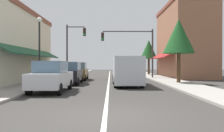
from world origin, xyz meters
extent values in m
plane|color=#33302D|center=(0.00, 18.00, 0.00)|extent=(80.00, 80.00, 0.00)
cube|color=gray|center=(-5.50, 18.00, 0.06)|extent=(2.60, 56.00, 0.12)
cube|color=gray|center=(5.50, 18.00, 0.06)|extent=(2.60, 56.00, 0.12)
cube|color=silver|center=(0.00, 18.00, 0.00)|extent=(0.14, 52.00, 0.01)
cube|color=beige|center=(-8.90, 12.00, 2.98)|extent=(4.19, 14.00, 5.96)
cube|color=brown|center=(-8.90, 12.00, 6.16)|extent=(4.39, 14.20, 0.40)
cube|color=slate|center=(-6.86, 12.00, 1.40)|extent=(0.08, 10.64, 1.80)
cube|color=#194C2D|center=(-6.25, 12.00, 2.60)|extent=(1.27, 11.76, 0.73)
cube|color=slate|center=(-6.86, 8.92, 4.29)|extent=(0.08, 1.10, 1.30)
cube|color=slate|center=(-6.86, 15.08, 4.29)|extent=(0.08, 1.10, 1.30)
cube|color=#8E5B42|center=(9.00, 20.00, 4.14)|extent=(4.39, 10.00, 8.28)
cube|color=brown|center=(9.00, 20.00, 8.48)|extent=(4.59, 10.20, 0.40)
cube|color=slate|center=(6.86, 20.00, 1.40)|extent=(0.08, 7.60, 1.80)
cube|color=maroon|center=(6.25, 20.00, 2.60)|extent=(1.27, 8.40, 0.73)
cube|color=slate|center=(6.86, 17.80, 5.96)|extent=(0.08, 1.10, 1.30)
cube|color=slate|center=(6.86, 22.20, 5.96)|extent=(0.08, 1.10, 1.30)
cube|color=#B7BABF|center=(-3.22, 5.92, 0.71)|extent=(1.78, 4.12, 0.80)
cube|color=slate|center=(-3.22, 5.82, 1.44)|extent=(1.55, 2.02, 0.66)
cylinder|color=black|center=(-3.99, 7.29, 0.31)|extent=(0.21, 0.62, 0.62)
cylinder|color=black|center=(-2.41, 7.26, 0.31)|extent=(0.21, 0.62, 0.62)
cylinder|color=black|center=(-4.03, 4.58, 0.31)|extent=(0.21, 0.62, 0.62)
cylinder|color=black|center=(-2.45, 4.56, 0.31)|extent=(0.21, 0.62, 0.62)
cube|color=black|center=(-3.11, 10.98, 0.71)|extent=(1.78, 4.13, 0.80)
cube|color=slate|center=(-3.11, 10.88, 1.44)|extent=(1.55, 2.02, 0.66)
cylinder|color=black|center=(-3.92, 12.32, 0.31)|extent=(0.21, 0.62, 0.62)
cylinder|color=black|center=(-2.34, 12.35, 0.31)|extent=(0.21, 0.62, 0.62)
cylinder|color=black|center=(-3.88, 9.62, 0.31)|extent=(0.21, 0.62, 0.62)
cylinder|color=black|center=(-2.30, 9.64, 0.31)|extent=(0.21, 0.62, 0.62)
cube|color=brown|center=(-3.10, 15.54, 0.71)|extent=(1.81, 4.14, 0.80)
cube|color=slate|center=(-3.10, 15.44, 1.44)|extent=(1.56, 2.03, 0.66)
cylinder|color=black|center=(-3.92, 16.88, 0.31)|extent=(0.21, 0.62, 0.62)
cylinder|color=black|center=(-2.34, 16.91, 0.31)|extent=(0.21, 0.62, 0.62)
cylinder|color=black|center=(-3.86, 14.17, 0.31)|extent=(0.21, 0.62, 0.62)
cylinder|color=black|center=(-2.28, 14.21, 0.31)|extent=(0.21, 0.62, 0.62)
cube|color=#B2B7BC|center=(1.37, 9.59, 1.17)|extent=(2.04, 5.03, 1.90)
cube|color=slate|center=(1.33, 11.99, 1.59)|extent=(1.73, 0.30, 0.84)
cube|color=black|center=(1.33, 12.17, 0.48)|extent=(1.86, 0.23, 0.24)
cylinder|color=black|center=(0.46, 11.12, 0.36)|extent=(0.25, 0.72, 0.72)
cylinder|color=black|center=(2.22, 11.15, 0.36)|extent=(0.25, 0.72, 0.72)
cylinder|color=black|center=(0.51, 8.03, 0.36)|extent=(0.25, 0.72, 0.72)
cylinder|color=black|center=(2.27, 8.05, 0.36)|extent=(0.25, 0.72, 0.72)
cylinder|color=#333333|center=(4.80, 17.68, 2.73)|extent=(0.18, 0.18, 5.46)
cylinder|color=#333333|center=(2.04, 17.68, 5.21)|extent=(5.51, 0.12, 0.12)
cube|color=black|center=(-0.71, 17.50, 4.61)|extent=(0.30, 0.24, 0.90)
sphere|color=#420F0F|center=(-0.71, 17.37, 4.89)|extent=(0.20, 0.20, 0.20)
sphere|color=#3D2D0C|center=(-0.71, 17.37, 4.61)|extent=(0.20, 0.20, 0.20)
sphere|color=green|center=(-0.71, 17.37, 4.33)|extent=(0.20, 0.20, 0.20)
cylinder|color=#333333|center=(-4.80, 18.47, 3.04)|extent=(0.18, 0.18, 6.08)
cylinder|color=#333333|center=(-3.79, 18.47, 5.83)|extent=(2.01, 0.12, 0.12)
cube|color=black|center=(-2.79, 18.29, 5.23)|extent=(0.30, 0.24, 0.90)
sphere|color=#420F0F|center=(-2.79, 18.16, 5.51)|extent=(0.20, 0.20, 0.20)
sphere|color=#3D2D0C|center=(-2.79, 18.16, 5.23)|extent=(0.20, 0.20, 0.20)
sphere|color=green|center=(-2.79, 18.16, 4.95)|extent=(0.20, 0.20, 0.20)
cylinder|color=black|center=(-4.88, 8.92, 2.28)|extent=(0.12, 0.12, 4.56)
sphere|color=white|center=(-4.88, 8.92, 4.74)|extent=(0.36, 0.36, 0.36)
cylinder|color=#4C331E|center=(5.65, 11.04, 1.43)|extent=(0.30, 0.30, 2.85)
cone|color=#19471E|center=(5.65, 11.04, 3.86)|extent=(2.52, 2.52, 2.77)
cylinder|color=#4C331E|center=(5.74, 25.56, 1.40)|extent=(0.30, 0.30, 2.80)
cone|color=#19471E|center=(5.74, 25.56, 3.77)|extent=(2.44, 2.44, 2.69)
camera|label=1|loc=(0.18, -6.82, 1.60)|focal=35.61mm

